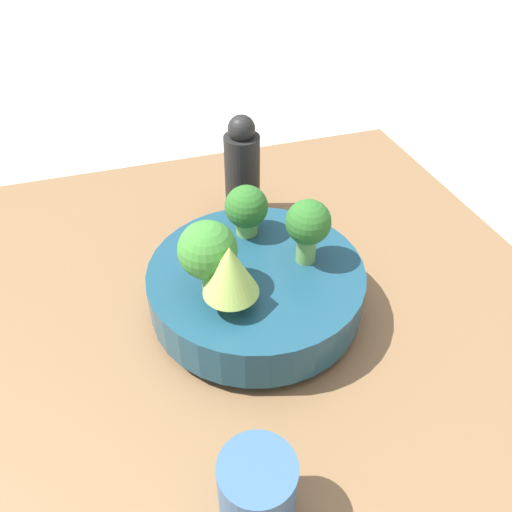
{
  "coord_description": "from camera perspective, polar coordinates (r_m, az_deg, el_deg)",
  "views": [
    {
      "loc": [
        -0.38,
        0.15,
        0.5
      ],
      "look_at": [
        0.04,
        0.02,
        0.14
      ],
      "focal_mm": 35.0,
      "sensor_mm": 36.0,
      "label": 1
    }
  ],
  "objects": [
    {
      "name": "ground_plane",
      "position": [
        0.65,
        2.67,
        -10.99
      ],
      "size": [
        6.0,
        6.0,
        0.0
      ],
      "primitive_type": "plane",
      "color": "beige"
    },
    {
      "name": "broccoli_floret_right",
      "position": [
        0.62,
        -1.1,
        5.45
      ],
      "size": [
        0.05,
        0.05,
        0.07
      ],
      "color": "#6BA34C",
      "rests_on": "bowl"
    },
    {
      "name": "romanesco_piece_far",
      "position": [
        0.51,
        -2.97,
        -1.73
      ],
      "size": [
        0.06,
        0.06,
        0.08
      ],
      "color": "#609347",
      "rests_on": "bowl"
    },
    {
      "name": "pepper_mill",
      "position": [
        0.75,
        -1.58,
        9.77
      ],
      "size": [
        0.05,
        0.05,
        0.16
      ],
      "color": "black",
      "rests_on": "table"
    },
    {
      "name": "table",
      "position": [
        0.63,
        2.74,
        -9.63
      ],
      "size": [
        0.89,
        0.75,
        0.05
      ],
      "color": "brown",
      "rests_on": "ground_plane"
    },
    {
      "name": "bowl",
      "position": [
        0.6,
        0.0,
        -3.53
      ],
      "size": [
        0.26,
        0.26,
        0.07
      ],
      "color": "navy",
      "rests_on": "table"
    },
    {
      "name": "broccoli_floret_back",
      "position": [
        0.53,
        -5.54,
        0.57
      ],
      "size": [
        0.06,
        0.06,
        0.09
      ],
      "color": "#609347",
      "rests_on": "bowl"
    },
    {
      "name": "broccoli_floret_front",
      "position": [
        0.57,
        5.97,
        3.51
      ],
      "size": [
        0.05,
        0.05,
        0.08
      ],
      "color": "#609347",
      "rests_on": "bowl"
    },
    {
      "name": "cup",
      "position": [
        0.46,
        0.15,
        -25.35
      ],
      "size": [
        0.07,
        0.07,
        0.08
      ],
      "color": "#33567F",
      "rests_on": "table"
    }
  ]
}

